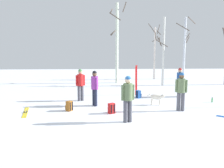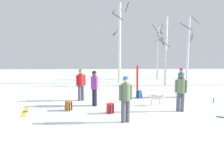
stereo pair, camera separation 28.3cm
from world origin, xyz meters
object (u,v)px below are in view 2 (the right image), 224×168
Objects in this scene: dog at (157,98)px; backpack_0 at (139,94)px; ski_pair_lying_1 at (26,112)px; backpack_2 at (69,106)px; person_3 at (81,83)px; water_bottle_0 at (213,101)px; person_0 at (181,89)px; person_4 at (126,96)px; birch_tree_1 at (165,50)px; birch_tree_3 at (188,47)px; backpack_1 at (110,108)px; birch_tree_0 at (119,41)px; person_2 at (94,86)px; birch_tree_2 at (158,52)px; person_1 at (181,81)px; ski_pair_planted_0 at (137,80)px; water_bottle_1 at (130,103)px.

backpack_0 is at bearing 107.56° from dog.
backpack_2 is (1.84, 0.16, 0.20)m from ski_pair_lying_1.
person_3 is 7.00m from water_bottle_0.
water_bottle_0 is at bearing 34.59° from person_0.
person_3 is at bearing 81.16° from backpack_2.
person_4 is 10.59m from birch_tree_1.
dog is (-0.76, 1.14, -0.59)m from person_0.
birch_tree_3 reaches higher than person_4.
birch_tree_3 is at bearing 62.82° from dog.
water_bottle_0 is (6.90, -0.83, -0.86)m from person_3.
backpack_1 is at bearing -119.06° from birch_tree_1.
backpack_0 is 1.00× the size of backpack_2.
birch_tree_0 is 1.27× the size of birch_tree_1.
person_2 reaches higher than water_bottle_0.
person_0 is 2.04× the size of dog.
birch_tree_2 is (4.12, 2.83, -0.85)m from birch_tree_0.
water_bottle_0 is 0.04× the size of birch_tree_3.
person_3 is (-4.59, 2.42, 0.00)m from person_0.
birch_tree_1 is (0.43, 4.95, 1.84)m from person_1.
person_1 and person_2 have the same top height.
person_2 is at bearing 179.05° from dog.
person_3 is 0.93× the size of ski_pair_planted_0.
ski_pair_planted_0 is at bearing 25.12° from person_3.
person_0 is 13.99m from birch_tree_3.
water_bottle_1 is at bearing 12.37° from ski_pair_lying_1.
person_3 and person_4 have the same top height.
person_1 is 0.31× the size of birch_tree_1.
birch_tree_2 is (4.67, 14.24, 1.81)m from person_4.
backpack_2 is 0.08× the size of birch_tree_1.
water_bottle_0 is (2.31, 1.59, -0.86)m from person_0.
person_0 is at bearing -56.44° from dog.
backpack_2 is 16.37m from birch_tree_3.
person_2 reaches higher than backpack_2.
person_2 is at bearing 116.79° from backpack_1.
person_0 is 1.00× the size of person_4.
dog is 3.02× the size of water_bottle_1.
person_2 reaches higher than ski_pair_lying_1.
backpack_0 is at bearing 114.23° from person_0.
water_bottle_1 is (0.99, 1.40, -0.08)m from backpack_1.
backpack_0 is at bearing 159.38° from water_bottle_0.
birch_tree_3 reaches higher than backpack_2.
person_0 is 3.90× the size of backpack_2.
backpack_0 is (-0.58, 1.82, -0.17)m from dog.
birch_tree_0 is (0.08, 8.78, 3.51)m from water_bottle_1.
person_4 is at bearing -105.37° from backpack_0.
backpack_1 is (0.73, -1.44, -0.77)m from person_2.
ski_pair_lying_1 is (-6.77, 0.13, -0.97)m from person_0.
birch_tree_3 is at bearing 56.27° from backpack_0.
person_4 is 0.31× the size of birch_tree_2.
person_0 is 13.06m from birch_tree_2.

